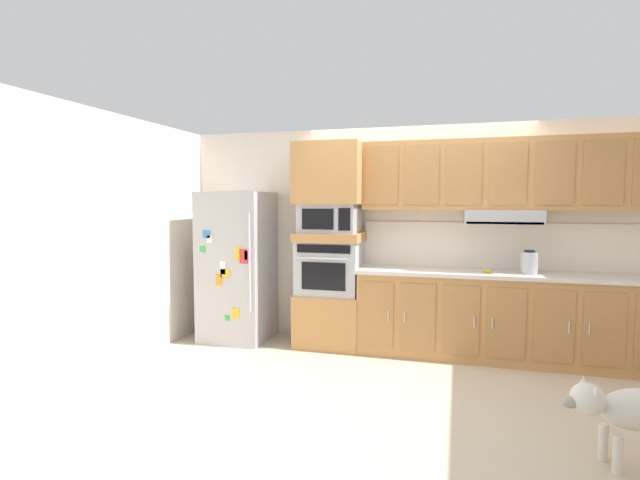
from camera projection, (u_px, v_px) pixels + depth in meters
ground_plane at (404, 375)px, 4.58m from camera, size 9.60×9.60×0.00m
back_kitchen_wall at (416, 236)px, 5.54m from camera, size 6.20×0.12×2.50m
side_panel_left at (148, 238)px, 5.25m from camera, size 0.12×7.10×2.50m
refrigerator at (237, 266)px, 5.73m from camera, size 0.76×0.73×1.76m
oven_base_cabinet at (330, 319)px, 5.53m from camera, size 0.74×0.62×0.60m
built_in_oven at (330, 267)px, 5.48m from camera, size 0.70×0.62×0.60m
appliance_mid_shelf at (330, 237)px, 5.46m from camera, size 0.74×0.62×0.10m
microwave at (330, 218)px, 5.44m from camera, size 0.64×0.54×0.32m
appliance_upper_cabinet at (330, 174)px, 5.40m from camera, size 0.74×0.62×0.68m
lower_cabinet_run at (503, 318)px, 5.00m from camera, size 3.00×0.63×0.88m
countertop_slab at (505, 274)px, 4.97m from camera, size 3.04×0.64×0.04m
backsplash_panel at (503, 246)px, 5.22m from camera, size 3.04×0.02×0.50m
upper_cabinet_with_hood at (506, 177)px, 5.01m from camera, size 3.00×0.48×0.88m
screwdriver at (488, 271)px, 4.94m from camera, size 0.17×0.16×0.03m
electric_kettle at (529, 263)px, 4.85m from camera, size 0.17×0.17×0.24m
dog at (627, 410)px, 2.96m from camera, size 0.83×0.40×0.55m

